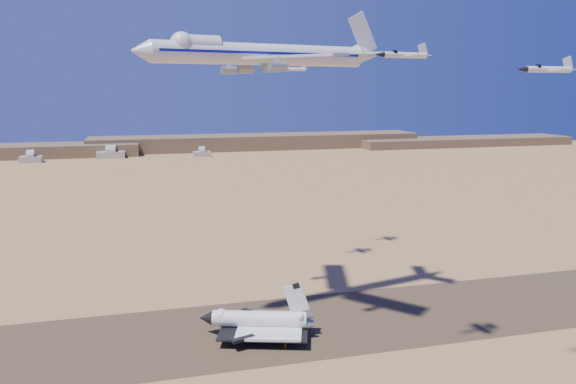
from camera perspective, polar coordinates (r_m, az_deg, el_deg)
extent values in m
plane|color=#AC834C|center=(187.57, -5.16, -14.01)|extent=(1200.00, 1200.00, 0.00)
cube|color=#4C3926|center=(187.56, -5.16, -14.00)|extent=(600.00, 50.00, 0.06)
cube|color=brown|center=(726.87, -3.01, 5.12)|extent=(420.00, 60.00, 18.00)
cube|color=brown|center=(805.12, 17.44, 4.93)|extent=(300.00, 60.00, 11.00)
cube|color=#B1AD9D|center=(652.54, -24.63, 3.04)|extent=(22.00, 14.00, 6.50)
cube|color=#B1AD9D|center=(658.41, -17.54, 3.62)|extent=(30.00, 15.00, 7.50)
cube|color=#B1AD9D|center=(651.29, -8.75, 3.83)|extent=(19.00, 12.50, 5.50)
cylinder|color=silver|center=(182.85, -2.99, -12.76)|extent=(29.55, 13.76, 5.14)
cone|color=black|center=(185.19, -8.27, -12.55)|extent=(5.41, 5.90, 4.88)
sphere|color=silver|center=(184.09, -6.78, -12.41)|extent=(4.77, 4.77, 4.77)
cube|color=silver|center=(183.38, -1.81, -13.40)|extent=(25.90, 27.09, 0.83)
cube|color=black|center=(183.70, -2.40, -13.50)|extent=(32.90, 29.31, 0.46)
cube|color=silver|center=(179.37, 0.85, -10.75)|extent=(8.31, 3.18, 10.57)
cylinder|color=gray|center=(186.00, -6.75, -13.76)|extent=(0.33, 0.33, 2.94)
cylinder|color=black|center=(186.39, -6.74, -14.03)|extent=(1.09, 0.70, 1.01)
cylinder|color=gray|center=(179.89, -1.33, -14.57)|extent=(0.33, 0.33, 2.94)
cylinder|color=black|center=(180.30, -1.33, -14.85)|extent=(1.09, 0.70, 1.01)
cylinder|color=gray|center=(188.22, -1.12, -13.38)|extent=(0.33, 0.33, 2.94)
cylinder|color=black|center=(188.61, -1.12, -13.65)|extent=(1.09, 0.70, 1.01)
cylinder|color=silver|center=(180.94, -2.55, 13.79)|extent=(70.68, 22.10, 6.68)
cone|color=silver|center=(168.47, -14.73, 13.70)|extent=(6.56, 7.66, 6.68)
sphere|color=silver|center=(171.74, -10.74, 14.60)|extent=(6.89, 6.89, 6.89)
cube|color=silver|center=(166.88, 0.61, 13.64)|extent=(27.53, 29.86, 0.73)
cube|color=silver|center=(196.94, -4.09, 13.15)|extent=(17.32, 32.67, 0.73)
cube|color=silver|center=(194.24, 8.73, 13.77)|extent=(12.00, 12.33, 0.52)
cube|color=silver|center=(205.36, 6.44, 13.64)|extent=(8.89, 12.67, 0.52)
cube|color=silver|center=(200.25, 7.60, 15.64)|extent=(11.77, 3.32, 14.92)
cylinder|color=gray|center=(171.37, -1.83, 12.51)|extent=(5.69, 3.79, 2.71)
cylinder|color=gray|center=(162.03, -1.04, 12.62)|extent=(5.69, 3.79, 2.71)
cylinder|color=gray|center=(188.47, -4.36, 12.31)|extent=(5.69, 3.79, 2.71)
cylinder|color=gray|center=(196.35, -6.04, 12.21)|extent=(5.69, 3.79, 2.71)
imported|color=orange|center=(182.29, 0.21, -14.38)|extent=(0.66, 0.79, 1.85)
imported|color=orange|center=(175.94, -0.27, -15.34)|extent=(1.00, 1.02, 1.87)
imported|color=orange|center=(180.56, 0.08, -14.68)|extent=(0.98, 0.98, 1.57)
cylinder|color=silver|center=(147.61, 11.80, 13.45)|extent=(12.80, 3.77, 1.49)
cone|color=black|center=(143.18, 9.28, 13.63)|extent=(2.96, 1.86, 1.38)
sphere|color=black|center=(145.76, 10.77, 13.74)|extent=(1.49, 1.49, 1.49)
cube|color=silver|center=(148.24, 12.13, 13.34)|extent=(5.19, 9.03, 0.27)
cube|color=silver|center=(150.84, 13.45, 13.32)|extent=(3.26, 5.64, 0.21)
cube|color=silver|center=(151.05, 13.54, 13.88)|extent=(3.21, 0.84, 3.59)
cylinder|color=silver|center=(145.78, 24.97, 11.22)|extent=(12.50, 2.19, 1.45)
cone|color=black|center=(140.84, 22.70, 11.44)|extent=(2.77, 1.51, 1.35)
sphere|color=black|center=(143.71, 24.06, 11.52)|extent=(1.45, 1.45, 1.45)
cube|color=silver|center=(146.48, 25.26, 11.11)|extent=(4.11, 8.49, 0.26)
cube|color=silver|center=(149.34, 26.45, 11.06)|extent=(2.58, 5.31, 0.21)
cube|color=silver|center=(149.53, 26.55, 11.61)|extent=(3.15, 0.45, 3.51)
cylinder|color=silver|center=(234.37, 0.33, 12.36)|extent=(12.56, 3.35, 1.46)
cone|color=black|center=(231.44, -1.41, 12.38)|extent=(2.88, 1.75, 1.35)
sphere|color=black|center=(233.14, -0.39, 12.50)|extent=(1.46, 1.46, 1.46)
cube|color=silver|center=(234.79, 0.57, 12.31)|extent=(4.87, 8.78, 0.26)
cube|color=silver|center=(236.52, 1.51, 12.34)|extent=(3.06, 5.49, 0.21)
cube|color=silver|center=(236.66, 1.56, 12.70)|extent=(3.15, 0.74, 3.52)
cylinder|color=silver|center=(256.46, 4.00, 12.75)|extent=(11.75, 2.12, 1.36)
cone|color=black|center=(253.87, 2.50, 12.79)|extent=(2.61, 1.43, 1.27)
sphere|color=black|center=(255.38, 3.38, 12.88)|extent=(1.36, 1.36, 1.36)
cube|color=silver|center=(256.82, 4.20, 12.71)|extent=(3.91, 8.00, 0.24)
cube|color=silver|center=(258.35, 5.02, 12.72)|extent=(2.45, 5.00, 0.19)
cube|color=silver|center=(258.49, 5.07, 13.02)|extent=(2.96, 0.43, 3.30)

